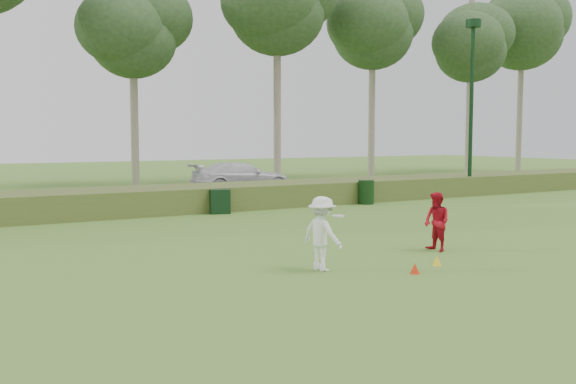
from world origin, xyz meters
TOP-DOWN VIEW (x-y plane):
  - ground at (0.00, 0.00)m, footprint 120.00×120.00m
  - reed_strip at (0.00, 12.00)m, footprint 80.00×3.00m
  - park_road at (0.00, 17.00)m, footprint 80.00×6.00m
  - lamp_post at (14.00, 11.00)m, footprint 0.70×0.70m
  - tree_4 at (2.00, 24.50)m, footprint 6.24×6.24m
  - tree_5 at (10.00, 22.50)m, footprint 7.28×7.28m
  - tree_6 at (18.00, 23.80)m, footprint 7.02×7.02m
  - tree_7 at (26.00, 22.80)m, footprint 6.50×6.50m
  - tree_8 at (33.00, 24.20)m, footprint 8.06×8.06m
  - player_white at (-1.38, 0.21)m, footprint 0.94×1.12m
  - player_red at (2.28, 0.71)m, footprint 0.57×0.72m
  - cone_orange at (0.08, -1.01)m, footprint 0.20×0.20m
  - cone_yellow at (1.06, -0.61)m, footprint 0.20×0.20m
  - utility_cabinet at (0.80, 10.29)m, footprint 0.79×0.59m
  - trash_bin at (7.38, 10.30)m, footprint 0.71×0.71m
  - car_right at (5.26, 17.66)m, footprint 5.17×2.50m

SIDE VIEW (x-z plane):
  - ground at x=0.00m, z-range 0.00..0.00m
  - park_road at x=0.00m, z-range 0.00..0.06m
  - cone_orange at x=0.08m, z-range 0.00..0.22m
  - cone_yellow at x=1.06m, z-range 0.00..0.22m
  - utility_cabinet at x=0.80m, z-range 0.00..0.88m
  - reed_strip at x=0.00m, z-range 0.00..0.90m
  - trash_bin at x=7.38m, z-range 0.00..0.99m
  - player_red at x=2.28m, z-range 0.00..1.44m
  - player_white at x=-1.38m, z-range 0.00..1.55m
  - car_right at x=5.26m, z-range 0.06..1.51m
  - lamp_post at x=14.00m, z-range 1.51..9.68m
  - tree_4 at x=2.00m, z-range 2.84..14.34m
  - tree_7 at x=26.00m, z-range 3.09..15.59m
  - tree_6 at x=18.00m, z-range 3.35..16.85m
  - tree_5 at x=10.00m, z-range 3.47..17.47m
  - tree_8 at x=33.00m, z-range 3.73..18.73m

